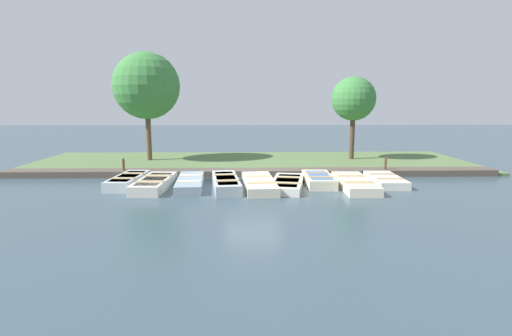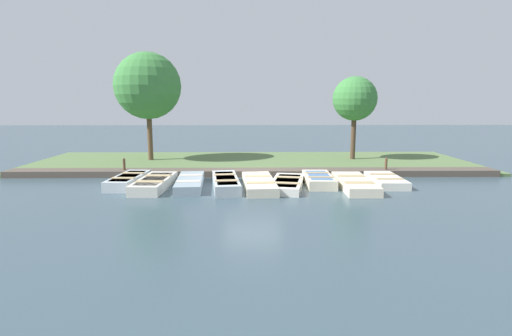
{
  "view_description": "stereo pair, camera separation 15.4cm",
  "coord_description": "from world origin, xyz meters",
  "px_view_note": "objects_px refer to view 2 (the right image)",
  "views": [
    {
      "loc": [
        16.97,
        -0.25,
        3.5
      ],
      "look_at": [
        0.25,
        0.14,
        0.65
      ],
      "focal_mm": 28.0,
      "sensor_mm": 36.0,
      "label": 1
    },
    {
      "loc": [
        16.97,
        -0.1,
        3.5
      ],
      "look_at": [
        0.25,
        0.14,
        0.65
      ],
      "focal_mm": 28.0,
      "sensor_mm": 36.0,
      "label": 2
    }
  ],
  "objects_px": {
    "rowboat_6": "(319,180)",
    "mooring_post_near": "(124,167)",
    "rowboat_2": "(190,182)",
    "park_tree_far_left": "(148,86)",
    "rowboat_8": "(386,180)",
    "rowboat_0": "(128,180)",
    "rowboat_4": "(259,183)",
    "mooring_post_far": "(386,167)",
    "rowboat_7": "(355,183)",
    "park_tree_left": "(355,99)",
    "rowboat_1": "(154,183)",
    "rowboat_5": "(287,184)",
    "rowboat_3": "(226,182)"
  },
  "relations": [
    {
      "from": "rowboat_6",
      "to": "mooring_post_near",
      "type": "height_order",
      "value": "mooring_post_near"
    },
    {
      "from": "rowboat_2",
      "to": "park_tree_far_left",
      "type": "relative_size",
      "value": 0.56
    },
    {
      "from": "rowboat_2",
      "to": "park_tree_far_left",
      "type": "xyz_separation_m",
      "value": [
        -6.66,
        -3.22,
        4.08
      ]
    },
    {
      "from": "rowboat_2",
      "to": "rowboat_8",
      "type": "relative_size",
      "value": 1.23
    },
    {
      "from": "rowboat_0",
      "to": "rowboat_4",
      "type": "xyz_separation_m",
      "value": [
        0.54,
        5.41,
        -0.03
      ]
    },
    {
      "from": "rowboat_0",
      "to": "rowboat_8",
      "type": "xyz_separation_m",
      "value": [
        -0.13,
        10.8,
        -0.05
      ]
    },
    {
      "from": "rowboat_2",
      "to": "mooring_post_far",
      "type": "bearing_deg",
      "value": 100.64
    },
    {
      "from": "mooring_post_far",
      "to": "rowboat_4",
      "type": "bearing_deg",
      "value": -66.89
    },
    {
      "from": "rowboat_4",
      "to": "rowboat_7",
      "type": "xyz_separation_m",
      "value": [
        0.04,
        3.88,
        -0.0
      ]
    },
    {
      "from": "rowboat_8",
      "to": "park_tree_left",
      "type": "relative_size",
      "value": 0.58
    },
    {
      "from": "rowboat_0",
      "to": "mooring_post_far",
      "type": "xyz_separation_m",
      "value": [
        -2.03,
        11.42,
        0.22
      ]
    },
    {
      "from": "rowboat_0",
      "to": "rowboat_7",
      "type": "height_order",
      "value": "rowboat_0"
    },
    {
      "from": "rowboat_6",
      "to": "rowboat_8",
      "type": "height_order",
      "value": "rowboat_6"
    },
    {
      "from": "rowboat_1",
      "to": "rowboat_4",
      "type": "bearing_deg",
      "value": 92.62
    },
    {
      "from": "rowboat_6",
      "to": "rowboat_8",
      "type": "distance_m",
      "value": 2.86
    },
    {
      "from": "rowboat_2",
      "to": "mooring_post_near",
      "type": "bearing_deg",
      "value": -129.06
    },
    {
      "from": "rowboat_6",
      "to": "mooring_post_near",
      "type": "xyz_separation_m",
      "value": [
        -1.95,
        -8.72,
        0.22
      ]
    },
    {
      "from": "rowboat_0",
      "to": "park_tree_far_left",
      "type": "relative_size",
      "value": 0.49
    },
    {
      "from": "rowboat_0",
      "to": "rowboat_4",
      "type": "relative_size",
      "value": 0.81
    },
    {
      "from": "mooring_post_far",
      "to": "park_tree_far_left",
      "type": "xyz_separation_m",
      "value": [
        -4.31,
        -12.04,
        3.84
      ]
    },
    {
      "from": "rowboat_1",
      "to": "rowboat_5",
      "type": "height_order",
      "value": "rowboat_1"
    },
    {
      "from": "rowboat_0",
      "to": "rowboat_2",
      "type": "distance_m",
      "value": 2.62
    },
    {
      "from": "rowboat_1",
      "to": "mooring_post_far",
      "type": "distance_m",
      "value": 10.54
    },
    {
      "from": "rowboat_6",
      "to": "rowboat_7",
      "type": "distance_m",
      "value": 1.5
    },
    {
      "from": "park_tree_left",
      "to": "mooring_post_far",
      "type": "bearing_deg",
      "value": 5.41
    },
    {
      "from": "rowboat_6",
      "to": "park_tree_far_left",
      "type": "bearing_deg",
      "value": -125.07
    },
    {
      "from": "rowboat_3",
      "to": "rowboat_1",
      "type": "bearing_deg",
      "value": -96.77
    },
    {
      "from": "rowboat_5",
      "to": "rowboat_8",
      "type": "relative_size",
      "value": 1.21
    },
    {
      "from": "rowboat_2",
      "to": "rowboat_0",
      "type": "bearing_deg",
      "value": -101.42
    },
    {
      "from": "mooring_post_far",
      "to": "rowboat_0",
      "type": "bearing_deg",
      "value": -79.94
    },
    {
      "from": "rowboat_4",
      "to": "rowboat_7",
      "type": "distance_m",
      "value": 3.88
    },
    {
      "from": "rowboat_7",
      "to": "park_tree_far_left",
      "type": "height_order",
      "value": "park_tree_far_left"
    },
    {
      "from": "rowboat_3",
      "to": "park_tree_far_left",
      "type": "xyz_separation_m",
      "value": [
        -6.86,
        -4.69,
        4.05
      ]
    },
    {
      "from": "rowboat_0",
      "to": "park_tree_far_left",
      "type": "distance_m",
      "value": 7.54
    },
    {
      "from": "rowboat_7",
      "to": "park_tree_left",
      "type": "distance_m",
      "value": 8.04
    },
    {
      "from": "rowboat_5",
      "to": "mooring_post_far",
      "type": "relative_size",
      "value": 3.93
    },
    {
      "from": "mooring_post_near",
      "to": "park_tree_left",
      "type": "xyz_separation_m",
      "value": [
        -4.5,
        11.78,
        3.12
      ]
    },
    {
      "from": "rowboat_4",
      "to": "mooring_post_far",
      "type": "distance_m",
      "value": 6.54
    },
    {
      "from": "rowboat_4",
      "to": "park_tree_left",
      "type": "bearing_deg",
      "value": 137.56
    },
    {
      "from": "park_tree_far_left",
      "to": "park_tree_left",
      "type": "bearing_deg",
      "value": 90.93
    },
    {
      "from": "rowboat_7",
      "to": "rowboat_3",
      "type": "bearing_deg",
      "value": -89.51
    },
    {
      "from": "rowboat_7",
      "to": "rowboat_4",
      "type": "bearing_deg",
      "value": -89.51
    },
    {
      "from": "rowboat_3",
      "to": "rowboat_4",
      "type": "relative_size",
      "value": 0.96
    },
    {
      "from": "rowboat_1",
      "to": "park_tree_far_left",
      "type": "bearing_deg",
      "value": -162.5
    },
    {
      "from": "rowboat_7",
      "to": "rowboat_6",
      "type": "bearing_deg",
      "value": -114.85
    },
    {
      "from": "rowboat_1",
      "to": "rowboat_8",
      "type": "bearing_deg",
      "value": 96.66
    },
    {
      "from": "rowboat_7",
      "to": "park_tree_left",
      "type": "xyz_separation_m",
      "value": [
        -7.1,
        1.71,
        3.37
      ]
    },
    {
      "from": "rowboat_1",
      "to": "rowboat_4",
      "type": "xyz_separation_m",
      "value": [
        0.0,
        4.21,
        -0.02
      ]
    },
    {
      "from": "rowboat_4",
      "to": "rowboat_0",
      "type": "bearing_deg",
      "value": -99.77
    },
    {
      "from": "rowboat_0",
      "to": "rowboat_8",
      "type": "height_order",
      "value": "rowboat_0"
    }
  ]
}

